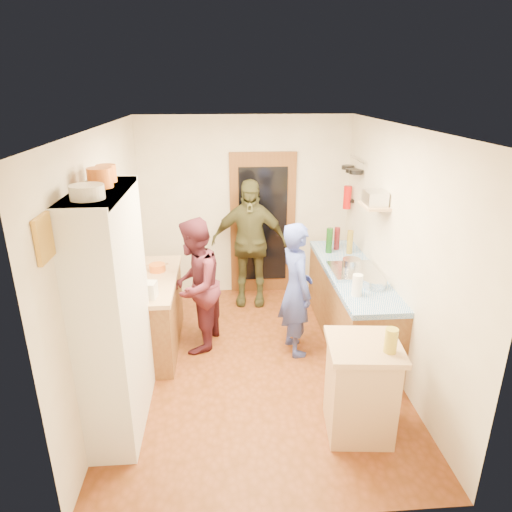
{
  "coord_description": "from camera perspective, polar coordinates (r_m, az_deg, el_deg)",
  "views": [
    {
      "loc": [
        -0.33,
        -4.42,
        2.98
      ],
      "look_at": [
        0.01,
        0.15,
        1.25
      ],
      "focal_mm": 32.0,
      "sensor_mm": 36.0,
      "label": 1
    }
  ],
  "objects": [
    {
      "name": "floor",
      "position": [
        5.34,
        -0.04,
        -13.31
      ],
      "size": [
        3.0,
        4.0,
        0.02
      ],
      "primitive_type": "cube",
      "color": "brown",
      "rests_on": "ground"
    },
    {
      "name": "ceiling",
      "position": [
        4.45,
        -0.05,
        15.94
      ],
      "size": [
        3.0,
        4.0,
        0.02
      ],
      "primitive_type": "cube",
      "color": "silver",
      "rests_on": "ground"
    },
    {
      "name": "wall_back",
      "position": [
        6.65,
        -1.34,
        6.06
      ],
      "size": [
        3.0,
        0.02,
        2.6
      ],
      "primitive_type": "cube",
      "color": "silver",
      "rests_on": "ground"
    },
    {
      "name": "wall_front",
      "position": [
        2.95,
        2.95,
        -13.94
      ],
      "size": [
        3.0,
        0.02,
        2.6
      ],
      "primitive_type": "cube",
      "color": "silver",
      "rests_on": "ground"
    },
    {
      "name": "wall_left",
      "position": [
        4.87,
        -18.05,
        -0.52
      ],
      "size": [
        0.02,
        4.0,
        2.6
      ],
      "primitive_type": "cube",
      "color": "silver",
      "rests_on": "ground"
    },
    {
      "name": "wall_right",
      "position": [
        5.07,
        17.23,
        0.4
      ],
      "size": [
        0.02,
        4.0,
        2.6
      ],
      "primitive_type": "cube",
      "color": "silver",
      "rests_on": "ground"
    },
    {
      "name": "door_frame",
      "position": [
        6.7,
        0.84,
        3.95
      ],
      "size": [
        0.95,
        0.06,
        2.1
      ],
      "primitive_type": "cube",
      "color": "brown",
      "rests_on": "ground"
    },
    {
      "name": "door_glass",
      "position": [
        6.67,
        0.86,
        3.86
      ],
      "size": [
        0.7,
        0.02,
        1.7
      ],
      "primitive_type": "cube",
      "color": "black",
      "rests_on": "door_frame"
    },
    {
      "name": "hutch_body",
      "position": [
        4.19,
        -17.34,
        -6.96
      ],
      "size": [
        0.4,
        1.2,
        2.2
      ],
      "primitive_type": "cube",
      "color": "silver",
      "rests_on": "ground"
    },
    {
      "name": "hutch_top_shelf",
      "position": [
        3.83,
        -19.05,
        7.54
      ],
      "size": [
        0.4,
        1.14,
        0.04
      ],
      "primitive_type": "cube",
      "color": "silver",
      "rests_on": "hutch_body"
    },
    {
      "name": "plate_stack",
      "position": [
        3.53,
        -20.37,
        7.52
      ],
      "size": [
        0.25,
        0.25,
        0.1
      ],
      "primitive_type": "cylinder",
      "color": "white",
      "rests_on": "hutch_top_shelf"
    },
    {
      "name": "orange_pot_a",
      "position": [
        3.89,
        -18.93,
        9.24
      ],
      "size": [
        0.2,
        0.2,
        0.16
      ],
      "primitive_type": "cylinder",
      "color": "orange",
      "rests_on": "hutch_top_shelf"
    },
    {
      "name": "orange_pot_b",
      "position": [
        4.11,
        -18.19,
        9.79
      ],
      "size": [
        0.16,
        0.16,
        0.15
      ],
      "primitive_type": "cylinder",
      "color": "orange",
      "rests_on": "hutch_top_shelf"
    },
    {
      "name": "left_counter_base",
      "position": [
        5.57,
        -12.91,
        -7.19
      ],
      "size": [
        0.6,
        1.4,
        0.85
      ],
      "primitive_type": "cube",
      "color": "brown",
      "rests_on": "ground"
    },
    {
      "name": "left_counter_top",
      "position": [
        5.37,
        -13.29,
        -2.94
      ],
      "size": [
        0.64,
        1.44,
        0.05
      ],
      "primitive_type": "cube",
      "color": "tan",
      "rests_on": "left_counter_base"
    },
    {
      "name": "toaster",
      "position": [
        4.86,
        -13.68,
        -4.15
      ],
      "size": [
        0.25,
        0.18,
        0.17
      ],
      "primitive_type": "cube",
      "rotation": [
        0.0,
        0.0,
        -0.14
      ],
      "color": "white",
      "rests_on": "left_counter_top"
    },
    {
      "name": "kettle",
      "position": [
        5.16,
        -14.26,
        -2.76
      ],
      "size": [
        0.18,
        0.18,
        0.17
      ],
      "primitive_type": "cylinder",
      "rotation": [
        0.0,
        0.0,
        0.27
      ],
      "color": "white",
      "rests_on": "left_counter_top"
    },
    {
      "name": "orange_bowl",
      "position": [
        5.52,
        -12.23,
        -1.43
      ],
      "size": [
        0.19,
        0.19,
        0.09
      ],
      "primitive_type": "cylinder",
      "rotation": [
        0.0,
        0.0,
        0.0
      ],
      "color": "orange",
      "rests_on": "left_counter_top"
    },
    {
      "name": "chopping_board",
      "position": [
        5.8,
        -12.46,
        -0.7
      ],
      "size": [
        0.33,
        0.27,
        0.02
      ],
      "primitive_type": "cube",
      "rotation": [
        0.0,
        0.0,
        0.17
      ],
      "color": "tan",
      "rests_on": "left_counter_top"
    },
    {
      "name": "right_counter_base",
      "position": [
        5.75,
        11.66,
        -6.19
      ],
      "size": [
        0.6,
        2.2,
        0.84
      ],
      "primitive_type": "cube",
      "color": "brown",
      "rests_on": "ground"
    },
    {
      "name": "right_counter_top",
      "position": [
        5.57,
        11.99,
        -2.05
      ],
      "size": [
        0.62,
        2.22,
        0.06
      ],
      "primitive_type": "cube",
      "color": "#0C54B6",
      "rests_on": "right_counter_base"
    },
    {
      "name": "hob",
      "position": [
        5.49,
        12.21,
        -1.83
      ],
      "size": [
        0.55,
        0.58,
        0.04
      ],
      "primitive_type": "cube",
      "color": "silver",
      "rests_on": "right_counter_top"
    },
    {
      "name": "pot_on_hob",
      "position": [
        5.43,
        11.83,
        -1.06
      ],
      "size": [
        0.21,
        0.21,
        0.14
      ],
      "primitive_type": "cylinder",
      "color": "silver",
      "rests_on": "hob"
    },
    {
      "name": "bottle_a",
      "position": [
        6.03,
        9.15,
        1.93
      ],
      "size": [
        0.1,
        0.1,
        0.33
      ],
      "primitive_type": "cylinder",
      "rotation": [
        0.0,
        0.0,
        -0.27
      ],
      "color": "#143F14",
      "rests_on": "right_counter_top"
    },
    {
      "name": "bottle_b",
      "position": [
        6.17,
        10.08,
        2.18
      ],
      "size": [
        0.09,
        0.09,
        0.31
      ],
      "primitive_type": "cylinder",
      "rotation": [
        0.0,
        0.0,
        -0.26
      ],
      "color": "#591419",
      "rests_on": "right_counter_top"
    },
    {
      "name": "bottle_c",
      "position": [
        6.05,
        11.65,
        1.72
      ],
      "size": [
        0.1,
        0.1,
        0.31
      ],
      "primitive_type": "cylinder",
      "rotation": [
        0.0,
        0.0,
        -0.31
      ],
      "color": "olive",
      "rests_on": "right_counter_top"
    },
    {
      "name": "paper_towel",
      "position": [
        4.87,
        12.54,
        -3.58
      ],
      "size": [
        0.13,
        0.13,
        0.23
      ],
      "primitive_type": "cylinder",
      "rotation": [
        0.0,
        0.0,
        0.31
      ],
      "color": "white",
      "rests_on": "right_counter_top"
    },
    {
      "name": "mixing_bowl",
      "position": [
        5.13,
        14.61,
        -3.32
      ],
      "size": [
        0.29,
        0.29,
        0.1
      ],
      "primitive_type": "cylinder",
      "rotation": [
        0.0,
        0.0,
        -0.15
      ],
      "color": "silver",
      "rests_on": "right_counter_top"
    },
    {
      "name": "island_base",
      "position": [
        4.32,
        12.89,
        -16.08
      ],
      "size": [
        0.6,
        0.6,
        0.86
      ],
      "primitive_type": "cube",
      "rotation": [
        0.0,
        0.0,
        -0.09
      ],
      "color": "tan",
      "rests_on": "ground"
    },
    {
      "name": "island_top",
      "position": [
        4.07,
        13.41,
        -10.92
      ],
      "size": [
        0.68,
        0.68,
        0.05
      ],
      "primitive_type": "cube",
      "rotation": [
        0.0,
        0.0,
        -0.09
      ],
      "color": "tan",
      "rests_on": "island_base"
    },
    {
      "name": "cutting_board",
      "position": [
        4.09,
        12.58,
        -10.46
      ],
      "size": [
        0.37,
        0.31,
        0.02
      ],
      "primitive_type": "cube",
      "rotation": [
        0.0,
        0.0,
        -0.09
      ],
      "color": "white",
      "rests_on": "island_top"
    },
    {
      "name": "oil_jar",
      "position": [
        3.94,
        16.51,
        -10.09
      ],
      "size": [
        0.12,
        0.12,
        0.21
      ],
      "primitive_type": "cylinder",
      "rotation": [
        0.0,
        0.0,
        -0.09
      ],
      "color": "#AD9E2D",
      "rests_on": "island_top"
    },
    {
      "name": "pan_rail",
      "position": [
        6.28,
        12.57,
        11.7
      ],
      "size": [
        0.02,
        0.65,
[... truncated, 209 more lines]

